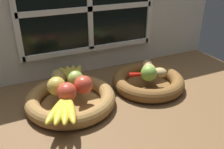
% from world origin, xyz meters
% --- Properties ---
extents(ground_plane, '(1.40, 0.90, 0.03)m').
position_xyz_m(ground_plane, '(0.00, 0.00, -0.01)').
color(ground_plane, brown).
extents(back_wall, '(1.40, 0.05, 0.55)m').
position_xyz_m(back_wall, '(0.00, 0.30, 0.28)').
color(back_wall, silver).
rests_on(back_wall, ground_plane).
extents(fruit_bowl_left, '(0.35, 0.35, 0.06)m').
position_xyz_m(fruit_bowl_left, '(-0.18, 0.02, 0.03)').
color(fruit_bowl_left, olive).
rests_on(fruit_bowl_left, ground_plane).
extents(fruit_bowl_right, '(0.32, 0.32, 0.06)m').
position_xyz_m(fruit_bowl_right, '(0.17, 0.02, 0.03)').
color(fruit_bowl_right, brown).
rests_on(fruit_bowl_right, ground_plane).
extents(apple_golden_left, '(0.07, 0.07, 0.07)m').
position_xyz_m(apple_golden_left, '(-0.23, 0.02, 0.09)').
color(apple_golden_left, gold).
rests_on(apple_golden_left, fruit_bowl_left).
extents(apple_red_right, '(0.07, 0.07, 0.07)m').
position_xyz_m(apple_red_right, '(-0.14, -0.01, 0.09)').
color(apple_red_right, '#CC422D').
rests_on(apple_red_right, fruit_bowl_left).
extents(apple_red_front, '(0.07, 0.07, 0.07)m').
position_xyz_m(apple_red_front, '(-0.21, -0.04, 0.09)').
color(apple_red_front, '#CC422D').
rests_on(apple_red_front, fruit_bowl_left).
extents(apple_green_back, '(0.07, 0.07, 0.07)m').
position_xyz_m(apple_green_back, '(-0.15, 0.06, 0.09)').
color(apple_green_back, '#99B74C').
rests_on(apple_green_back, fruit_bowl_left).
extents(pear_brown, '(0.07, 0.07, 0.07)m').
position_xyz_m(pear_brown, '(-0.21, 0.08, 0.09)').
color(pear_brown, olive).
rests_on(pear_brown, fruit_bowl_left).
extents(banana_bunch_front, '(0.13, 0.18, 0.03)m').
position_xyz_m(banana_bunch_front, '(-0.24, -0.10, 0.07)').
color(banana_bunch_front, yellow).
rests_on(banana_bunch_front, fruit_bowl_left).
extents(banana_bunch_back, '(0.12, 0.18, 0.03)m').
position_xyz_m(banana_bunch_back, '(-0.14, 0.13, 0.07)').
color(banana_bunch_back, gold).
rests_on(banana_bunch_back, fruit_bowl_left).
extents(potato_small, '(0.08, 0.08, 0.04)m').
position_xyz_m(potato_small, '(0.20, -0.02, 0.08)').
color(potato_small, tan).
rests_on(potato_small, fruit_bowl_right).
extents(potato_large, '(0.10, 0.10, 0.05)m').
position_xyz_m(potato_large, '(0.17, 0.02, 0.08)').
color(potato_large, tan).
rests_on(potato_large, fruit_bowl_right).
extents(potato_back, '(0.09, 0.10, 0.05)m').
position_xyz_m(potato_back, '(0.19, 0.06, 0.08)').
color(potato_back, '#A38451').
rests_on(potato_back, fruit_bowl_right).
extents(lime_near, '(0.07, 0.07, 0.07)m').
position_xyz_m(lime_near, '(0.14, -0.02, 0.09)').
color(lime_near, '#7AAD3D').
rests_on(lime_near, fruit_bowl_right).
extents(chili_pepper, '(0.15, 0.06, 0.02)m').
position_xyz_m(chili_pepper, '(0.15, 0.02, 0.07)').
color(chili_pepper, red).
rests_on(chili_pepper, fruit_bowl_right).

